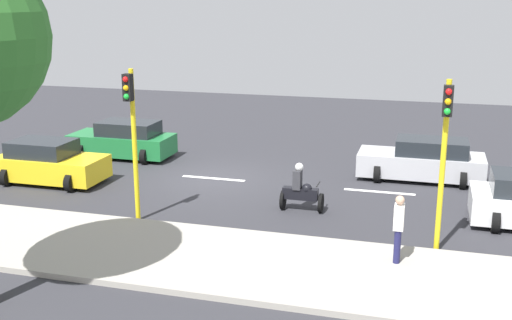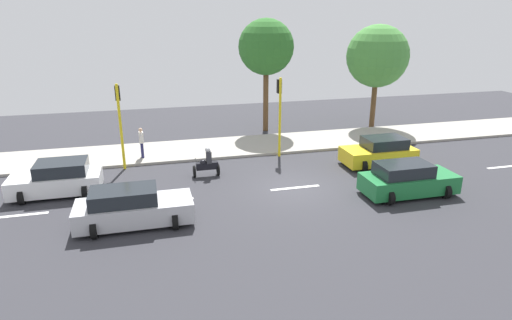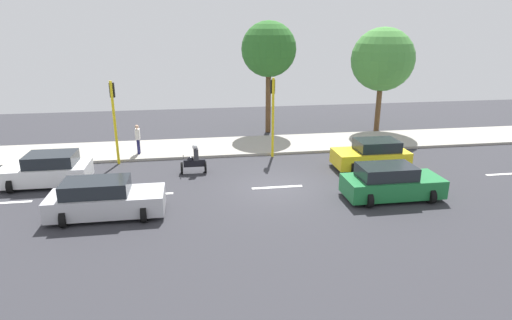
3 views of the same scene
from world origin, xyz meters
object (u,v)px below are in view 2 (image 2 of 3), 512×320
(traffic_light_midblock, at_px, (119,114))
(street_tree_north, at_px, (378,56))
(car_green, at_px, (407,180))
(traffic_light_corner, at_px, (280,106))
(street_tree_center, at_px, (266,47))
(motorcycle, at_px, (207,164))
(pedestrian_near_signal, at_px, (142,142))
(car_yellow_cab, at_px, (379,152))
(car_silver, at_px, (132,208))
(car_white, at_px, (58,179))

(traffic_light_midblock, xyz_separation_m, street_tree_north, (4.68, -17.02, 2.06))
(car_green, height_order, traffic_light_corner, traffic_light_corner)
(street_tree_north, bearing_deg, street_tree_center, 82.58)
(street_tree_north, bearing_deg, car_green, 158.61)
(motorcycle, height_order, pedestrian_near_signal, pedestrian_near_signal)
(car_yellow_cab, bearing_deg, traffic_light_corner, 59.43)
(car_green, xyz_separation_m, car_silver, (0.03, 11.99, 0.00))
(car_white, bearing_deg, pedestrian_near_signal, -43.10)
(pedestrian_near_signal, xyz_separation_m, street_tree_north, (3.46, -16.07, 3.93))
(car_green, distance_m, car_silver, 11.99)
(car_yellow_cab, relative_size, street_tree_north, 0.54)
(street_tree_center, bearing_deg, car_yellow_cab, -154.77)
(car_green, height_order, traffic_light_midblock, traffic_light_midblock)
(motorcycle, relative_size, street_tree_center, 0.20)
(pedestrian_near_signal, xyz_separation_m, traffic_light_midblock, (-1.22, 0.95, 1.87))
(pedestrian_near_signal, relative_size, traffic_light_midblock, 0.38)
(car_silver, bearing_deg, pedestrian_near_signal, -3.06)
(pedestrian_near_signal, xyz_separation_m, street_tree_center, (4.46, -8.41, 4.60))
(street_tree_north, bearing_deg, car_white, 110.65)
(traffic_light_corner, distance_m, street_tree_center, 6.35)
(car_yellow_cab, relative_size, traffic_light_corner, 0.85)
(motorcycle, bearing_deg, car_white, 94.49)
(street_tree_north, bearing_deg, motorcycle, 118.17)
(street_tree_center, bearing_deg, street_tree_north, -97.42)
(car_silver, relative_size, street_tree_north, 0.62)
(car_silver, distance_m, pedestrian_near_signal, 8.04)
(traffic_light_corner, xyz_separation_m, street_tree_center, (5.68, -0.79, 2.73))
(car_green, relative_size, traffic_light_corner, 0.94)
(pedestrian_near_signal, bearing_deg, traffic_light_corner, -99.11)
(car_yellow_cab, bearing_deg, car_silver, 107.15)
(car_white, relative_size, traffic_light_midblock, 0.87)
(street_tree_center, distance_m, street_tree_north, 7.76)
(street_tree_center, bearing_deg, traffic_light_corner, 172.10)
(car_white, distance_m, motorcycle, 6.90)
(pedestrian_near_signal, height_order, traffic_light_midblock, traffic_light_midblock)
(pedestrian_near_signal, bearing_deg, car_silver, 176.94)
(motorcycle, xyz_separation_m, pedestrian_near_signal, (3.47, 3.13, 0.42))
(car_silver, relative_size, traffic_light_midblock, 0.99)
(traffic_light_midblock, bearing_deg, pedestrian_near_signal, -37.80)
(motorcycle, distance_m, traffic_light_midblock, 5.19)
(pedestrian_near_signal, height_order, traffic_light_corner, traffic_light_corner)
(car_silver, xyz_separation_m, traffic_light_midblock, (6.80, 0.52, 2.22))
(car_white, height_order, traffic_light_midblock, traffic_light_midblock)
(traffic_light_corner, bearing_deg, motorcycle, 116.60)
(car_silver, relative_size, motorcycle, 2.91)
(car_yellow_cab, relative_size, traffic_light_midblock, 0.85)
(car_silver, bearing_deg, traffic_light_corner, -49.79)
(car_white, height_order, traffic_light_corner, traffic_light_corner)
(car_silver, xyz_separation_m, motorcycle, (4.55, -3.56, -0.07))
(car_green, xyz_separation_m, street_tree_north, (11.51, -4.51, 4.28))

